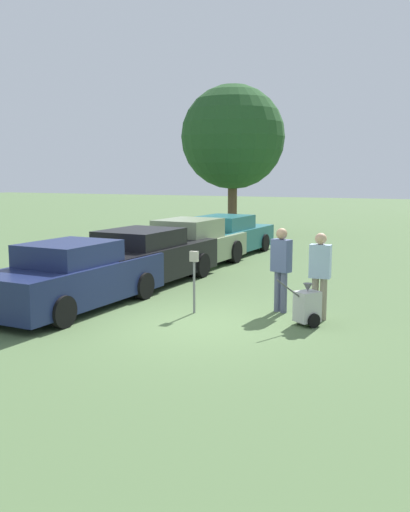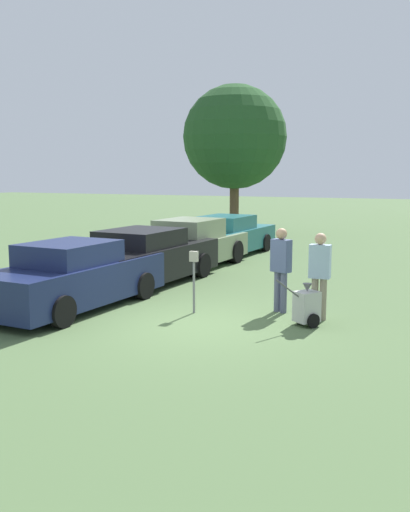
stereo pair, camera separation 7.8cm
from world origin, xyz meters
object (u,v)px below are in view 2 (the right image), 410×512
at_px(parked_car_black, 144,258).
at_px(equipment_cart, 307,306).
at_px(parked_car_teal, 227,237).
at_px(person_supervisor, 320,270).
at_px(parked_car_sage, 192,245).
at_px(person_worker, 281,264).
at_px(parking_meter, 194,270).
at_px(parked_car_navy, 75,277).

height_order(parked_car_black, equipment_cart, parked_car_black).
xyz_separation_m(parked_car_teal, person_supervisor, (5.17, -7.86, 0.34)).
xyz_separation_m(parked_car_sage, parked_car_teal, (0.00, 3.03, -0.04)).
distance_m(parked_car_teal, person_worker, 8.69).
xyz_separation_m(parked_car_sage, parking_meter, (2.60, -5.36, 0.22)).
bearing_deg(parked_car_sage, parked_car_black, -86.70).
bearing_deg(parking_meter, parked_car_navy, -165.65).
relative_size(parked_car_teal, person_supervisor, 2.87).
bearing_deg(parked_car_navy, person_worker, 22.58).
relative_size(parked_car_black, parked_car_teal, 1.00).
bearing_deg(person_worker, parked_car_sage, -26.15).
bearing_deg(parking_meter, equipment_cart, -0.75).
bearing_deg(parked_car_sage, parking_meter, -60.83).
height_order(parked_car_teal, parking_meter, parked_car_teal).
bearing_deg(parking_meter, parked_car_teal, 107.22).
distance_m(parked_car_black, equipment_cart, 5.62).
bearing_deg(parked_car_teal, parked_car_sage, -86.72).
distance_m(parked_car_navy, parking_meter, 2.69).
xyz_separation_m(person_supervisor, equipment_cart, (-0.11, -0.56, -0.63)).
relative_size(parked_car_teal, equipment_cart, 5.14).
xyz_separation_m(parked_car_black, person_worker, (4.27, -1.57, 0.34)).
bearing_deg(person_supervisor, parked_car_sage, -44.53).
height_order(parked_car_black, parked_car_teal, parked_car_black).
xyz_separation_m(parked_car_black, parked_car_sage, (-0.00, 2.96, 0.01)).
xyz_separation_m(parked_car_teal, parking_meter, (2.60, -8.39, 0.25)).
bearing_deg(parked_car_navy, person_supervisor, 16.30).
bearing_deg(parked_car_navy, parked_car_teal, 93.29).
bearing_deg(parked_car_sage, parked_car_navy, -86.71).
bearing_deg(parked_car_black, parked_car_sage, 93.30).
height_order(parked_car_black, person_supervisor, person_supervisor).
height_order(parked_car_sage, person_worker, person_worker).
height_order(person_supervisor, equipment_cart, person_supervisor).
distance_m(parked_car_navy, parked_car_teal, 9.05).
relative_size(parking_meter, person_supervisor, 0.75).
bearing_deg(parked_car_teal, equipment_cart, -55.73).
distance_m(parked_car_teal, equipment_cart, 9.83).
bearing_deg(parking_meter, person_worker, 26.44).
distance_m(parked_car_teal, parking_meter, 8.79).
bearing_deg(parked_car_black, person_supervisor, -16.61).
bearing_deg(equipment_cart, person_supervisor, 114.71).
bearing_deg(person_supervisor, parked_car_navy, 11.56).
distance_m(parked_car_black, parked_car_teal, 5.99).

